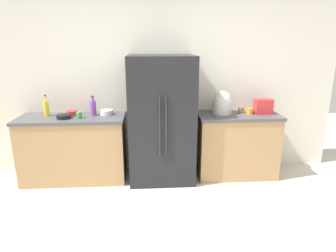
{
  "coord_description": "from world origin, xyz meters",
  "views": [
    {
      "loc": [
        -0.21,
        -2.4,
        1.9
      ],
      "look_at": [
        -0.01,
        0.46,
        1.07
      ],
      "focal_mm": 31.5,
      "sensor_mm": 36.0,
      "label": 1
    }
  ],
  "objects": [
    {
      "name": "rice_cooker",
      "position": [
        0.83,
        1.59,
        1.07
      ],
      "size": [
        0.27,
        0.27,
        0.32
      ],
      "color": "silver",
      "rests_on": "counter_right"
    },
    {
      "name": "bowl_c",
      "position": [
        -1.33,
        1.46,
        0.94
      ],
      "size": [
        0.18,
        0.18,
        0.05
      ],
      "primitive_type": "cylinder",
      "color": "black",
      "rests_on": "counter_left"
    },
    {
      "name": "bowl_a",
      "position": [
        -1.25,
        1.64,
        0.95
      ],
      "size": [
        0.15,
        0.15,
        0.07
      ],
      "primitive_type": "cylinder",
      "color": "red",
      "rests_on": "counter_left"
    },
    {
      "name": "kitchen_back_panel",
      "position": [
        0.0,
        1.89,
        1.47
      ],
      "size": [
        5.16,
        0.1,
        2.95
      ],
      "primitive_type": "cube",
      "color": "silver",
      "rests_on": "ground_plane"
    },
    {
      "name": "bottle_b",
      "position": [
        -0.96,
        1.62,
        1.03
      ],
      "size": [
        0.08,
        0.08,
        0.27
      ],
      "color": "purple",
      "rests_on": "counter_left"
    },
    {
      "name": "cup_c",
      "position": [
        -1.12,
        1.46,
        0.96
      ],
      "size": [
        0.07,
        0.07,
        0.09
      ],
      "primitive_type": "cylinder",
      "color": "green",
      "rests_on": "counter_left"
    },
    {
      "name": "toaster",
      "position": [
        1.41,
        1.55,
        1.02
      ],
      "size": [
        0.24,
        0.16,
        0.21
      ],
      "primitive_type": "cube",
      "color": "red",
      "rests_on": "counter_right"
    },
    {
      "name": "cup_b",
      "position": [
        1.11,
        1.62,
        0.96
      ],
      "size": [
        0.07,
        0.07,
        0.08
      ],
      "primitive_type": "cylinder",
      "color": "brown",
      "rests_on": "counter_right"
    },
    {
      "name": "ground_plane",
      "position": [
        0.0,
        0.0,
        0.0
      ],
      "size": [
        10.32,
        10.32,
        0.0
      ],
      "primitive_type": "plane",
      "color": "beige"
    },
    {
      "name": "bottle_a",
      "position": [
        -1.59,
        1.62,
        1.03
      ],
      "size": [
        0.07,
        0.07,
        0.29
      ],
      "color": "yellow",
      "rests_on": "counter_left"
    },
    {
      "name": "bowl_b",
      "position": [
        -0.79,
        1.65,
        0.95
      ],
      "size": [
        0.19,
        0.19,
        0.07
      ],
      "primitive_type": "cylinder",
      "color": "white",
      "rests_on": "counter_left"
    },
    {
      "name": "refrigerator",
      "position": [
        -0.03,
        1.5,
        0.87
      ],
      "size": [
        0.89,
        0.68,
        1.73
      ],
      "color": "black",
      "rests_on": "ground_plane"
    },
    {
      "name": "counter_right",
      "position": [
        1.06,
        1.55,
        0.46
      ],
      "size": [
        1.15,
        0.6,
        0.92
      ],
      "color": "tan",
      "rests_on": "ground_plane"
    },
    {
      "name": "counter_left",
      "position": [
        -1.25,
        1.55,
        0.46
      ],
      "size": [
        1.44,
        0.6,
        0.92
      ],
      "color": "tan",
      "rests_on": "ground_plane"
    },
    {
      "name": "cup_a",
      "position": [
        1.22,
        1.54,
        0.96
      ],
      "size": [
        0.09,
        0.09,
        0.08
      ],
      "primitive_type": "cylinder",
      "color": "orange",
      "rests_on": "counter_right"
    }
  ]
}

